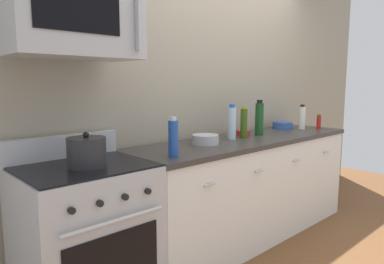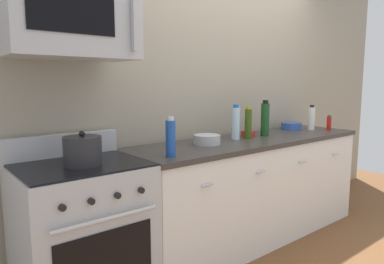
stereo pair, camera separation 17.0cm
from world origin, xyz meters
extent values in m
plane|color=brown|center=(0.00, 0.00, 0.00)|extent=(6.62, 6.62, 0.00)
cube|color=#9E937F|center=(0.00, 0.41, 1.35)|extent=(5.51, 0.10, 2.70)
cube|color=white|center=(0.00, 0.00, 0.44)|extent=(2.39, 0.62, 0.88)
cube|color=#383330|center=(0.00, 0.00, 0.90)|extent=(2.42, 0.65, 0.04)
cube|color=black|center=(0.00, -0.28, 0.05)|extent=(2.39, 0.02, 0.10)
cylinder|color=silver|center=(-0.84, -0.32, 0.72)|extent=(0.10, 0.02, 0.02)
cylinder|color=silver|center=(-0.28, -0.32, 0.72)|extent=(0.10, 0.02, 0.02)
cylinder|color=silver|center=(0.28, -0.32, 0.72)|extent=(0.10, 0.02, 0.02)
cylinder|color=silver|center=(0.84, -0.32, 0.72)|extent=(0.10, 0.02, 0.02)
cube|color=#B7BABF|center=(-1.59, 0.00, 0.46)|extent=(0.76, 0.64, 0.91)
cube|color=black|center=(-1.59, -0.32, 0.45)|extent=(0.58, 0.01, 0.30)
cylinder|color=#B7BABF|center=(-1.59, -0.35, 0.68)|extent=(0.61, 0.02, 0.02)
cube|color=#B7BABF|center=(-1.59, 0.29, 0.99)|extent=(0.76, 0.06, 0.16)
cube|color=black|center=(-1.59, 0.00, 0.92)|extent=(0.73, 0.61, 0.01)
cylinder|color=black|center=(-1.82, -0.33, 0.79)|extent=(0.04, 0.02, 0.04)
cylinder|color=black|center=(-1.66, -0.33, 0.79)|extent=(0.04, 0.02, 0.04)
cylinder|color=black|center=(-1.51, -0.33, 0.79)|extent=(0.04, 0.02, 0.04)
cylinder|color=black|center=(-1.36, -0.33, 0.79)|extent=(0.04, 0.02, 0.04)
cube|color=#B7BABF|center=(-1.59, 0.05, 1.75)|extent=(0.74, 0.40, 0.40)
cube|color=black|center=(-1.65, -0.15, 1.78)|extent=(0.48, 0.01, 0.22)
cube|color=#B7BABF|center=(-1.29, -0.17, 1.75)|extent=(0.02, 0.04, 0.30)
cylinder|color=#385114|center=(-0.05, 0.03, 1.05)|extent=(0.06, 0.06, 0.26)
cylinder|color=#B29919|center=(-0.05, 0.03, 1.19)|extent=(0.04, 0.04, 0.03)
cylinder|color=silver|center=(-0.18, 0.05, 1.06)|extent=(0.07, 0.07, 0.28)
cylinder|color=blue|center=(-0.18, 0.05, 1.21)|extent=(0.05, 0.05, 0.03)
cylinder|color=silver|center=(0.91, 0.00, 1.04)|extent=(0.07, 0.07, 0.24)
cylinder|color=black|center=(0.91, 0.00, 1.17)|extent=(0.04, 0.04, 0.02)
cylinder|color=#1E4CA5|center=(-1.03, -0.17, 1.04)|extent=(0.07, 0.07, 0.24)
cylinder|color=silver|center=(-1.03, -0.17, 1.17)|extent=(0.04, 0.04, 0.02)
cylinder|color=#B21914|center=(1.04, -0.12, 0.99)|extent=(0.05, 0.05, 0.14)
cylinder|color=#19721E|center=(1.04, -0.12, 1.07)|extent=(0.03, 0.03, 0.01)
cylinder|color=#19471E|center=(0.19, 0.03, 1.07)|extent=(0.08, 0.08, 0.30)
cylinder|color=black|center=(0.19, 0.03, 1.24)|extent=(0.05, 0.05, 0.03)
cylinder|color=#B72D28|center=(0.07, 0.13, 0.94)|extent=(0.13, 0.13, 0.05)
torus|color=#B72D28|center=(0.07, 0.13, 0.97)|extent=(0.13, 0.13, 0.01)
cylinder|color=#B72D28|center=(0.07, 0.13, 0.92)|extent=(0.07, 0.07, 0.01)
cylinder|color=#2D519E|center=(0.78, 0.16, 0.96)|extent=(0.21, 0.21, 0.07)
torus|color=#2D519E|center=(0.78, 0.16, 0.99)|extent=(0.21, 0.21, 0.01)
cylinder|color=#2D519E|center=(0.78, 0.16, 0.93)|extent=(0.12, 0.12, 0.01)
cylinder|color=#B2B5BA|center=(-0.53, 0.03, 0.96)|extent=(0.22, 0.22, 0.08)
torus|color=#B2B5BA|center=(-0.53, 0.03, 0.99)|extent=(0.22, 0.22, 0.01)
cylinder|color=#B2B5BA|center=(-0.53, 0.03, 0.93)|extent=(0.12, 0.12, 0.01)
cylinder|color=#262628|center=(-1.59, -0.05, 1.01)|extent=(0.22, 0.22, 0.17)
sphere|color=black|center=(-1.59, -0.05, 1.11)|extent=(0.04, 0.04, 0.04)
camera|label=1|loc=(-2.51, -1.94, 1.41)|focal=32.91mm
camera|label=2|loc=(-2.38, -2.05, 1.41)|focal=32.91mm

